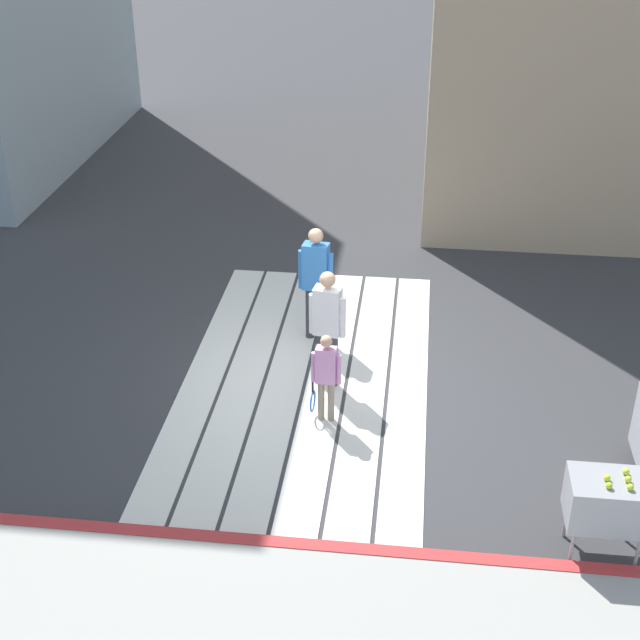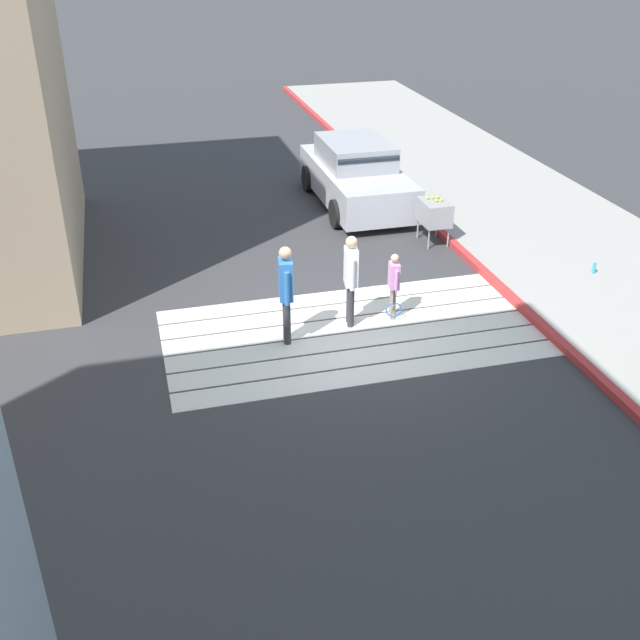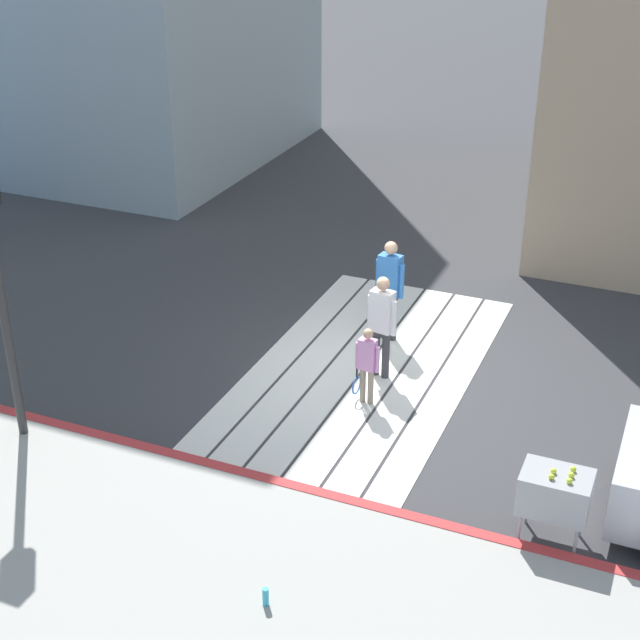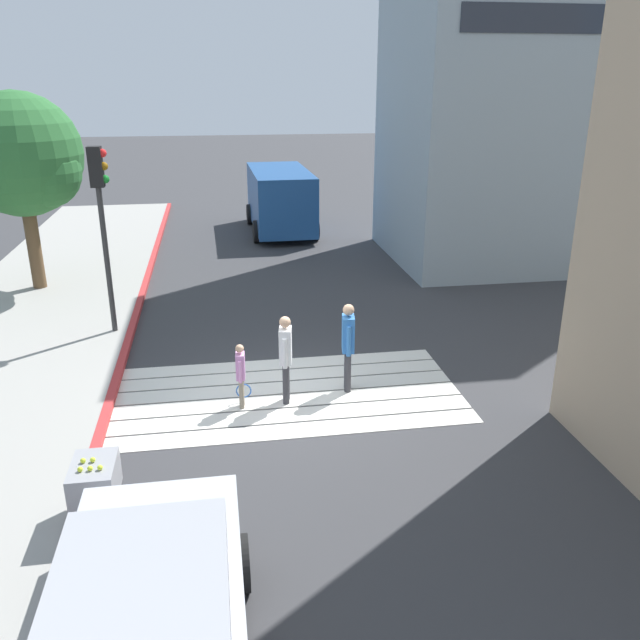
# 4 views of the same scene
# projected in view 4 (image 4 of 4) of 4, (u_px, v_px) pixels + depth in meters

# --- Properties ---
(ground_plane) EXTENTS (120.00, 120.00, 0.00)m
(ground_plane) POSITION_uv_depth(u_px,v_px,m) (288.00, 394.00, 12.23)
(ground_plane) COLOR #38383A
(crosswalk_stripes) EXTENTS (6.40, 3.25, 0.01)m
(crosswalk_stripes) POSITION_uv_depth(u_px,v_px,m) (288.00, 394.00, 12.22)
(crosswalk_stripes) COLOR silver
(crosswalk_stripes) RESTS_ON ground
(curb_painted) EXTENTS (0.16, 40.00, 0.13)m
(curb_painted) POSITION_uv_depth(u_px,v_px,m) (109.00, 404.00, 11.72)
(curb_painted) COLOR #BC3333
(curb_painted) RESTS_ON ground
(building_far_north) EXTENTS (8.00, 6.03, 12.71)m
(building_far_north) POSITION_uv_depth(u_px,v_px,m) (531.00, 51.00, 19.60)
(building_far_north) COLOR #8C9EA8
(building_far_north) RESTS_ON ground
(van_down_street) EXTENTS (2.42, 5.23, 2.35)m
(van_down_street) POSITION_uv_depth(u_px,v_px,m) (280.00, 199.00, 24.72)
(van_down_street) COLOR #1E4C8C
(van_down_street) RESTS_ON ground
(traffic_light_corner) EXTENTS (0.39, 0.28, 4.24)m
(traffic_light_corner) POSITION_uv_depth(u_px,v_px,m) (101.00, 204.00, 13.98)
(traffic_light_corner) COLOR #2D2D2D
(traffic_light_corner) RESTS_ON ground
(street_tree) EXTENTS (3.20, 3.20, 5.32)m
(street_tree) POSITION_uv_depth(u_px,v_px,m) (24.00, 158.00, 16.85)
(street_tree) COLOR brown
(street_tree) RESTS_ON ground
(tennis_ball_cart) EXTENTS (0.56, 0.80, 1.02)m
(tennis_ball_cart) POSITION_uv_depth(u_px,v_px,m) (95.00, 481.00, 8.39)
(tennis_ball_cart) COLOR #99999E
(tennis_ball_cart) RESTS_ON ground
(pedestrian_adult_lead) EXTENTS (0.27, 0.48, 1.66)m
(pedestrian_adult_lead) POSITION_uv_depth(u_px,v_px,m) (286.00, 353.00, 11.61)
(pedestrian_adult_lead) COLOR #333338
(pedestrian_adult_lead) RESTS_ON ground
(pedestrian_adult_trailing) EXTENTS (0.27, 0.50, 1.72)m
(pedestrian_adult_trailing) POSITION_uv_depth(u_px,v_px,m) (348.00, 341.00, 12.05)
(pedestrian_adult_trailing) COLOR #333338
(pedestrian_adult_trailing) RESTS_ON ground
(pedestrian_child_with_racket) EXTENTS (0.29, 0.38, 1.22)m
(pedestrian_child_with_racket) POSITION_uv_depth(u_px,v_px,m) (241.00, 373.00, 11.52)
(pedestrian_child_with_racket) COLOR gray
(pedestrian_child_with_racket) RESTS_ON ground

